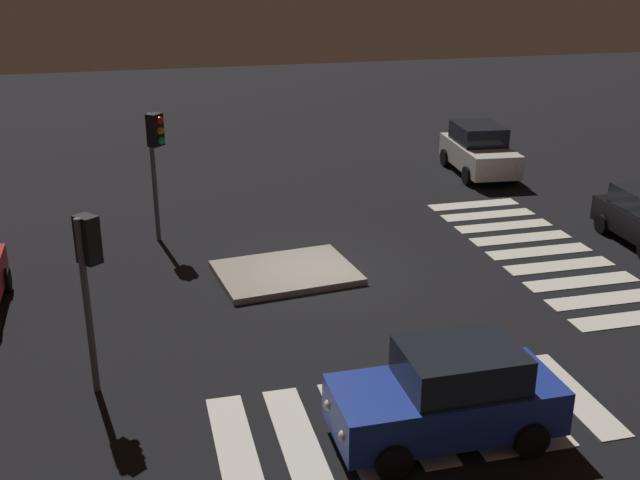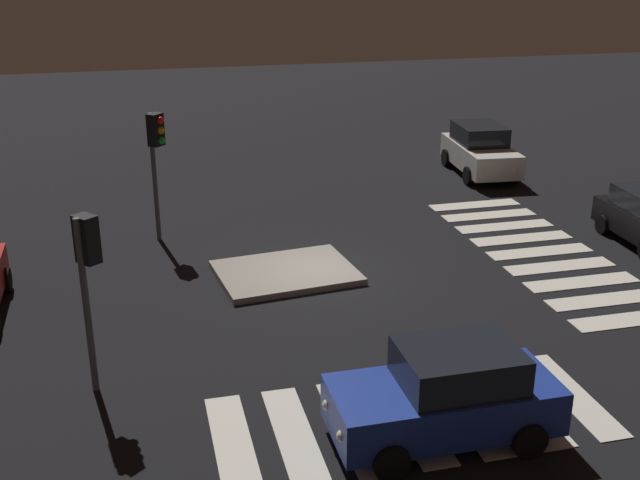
{
  "view_description": "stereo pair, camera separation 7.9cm",
  "coord_description": "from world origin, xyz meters",
  "views": [
    {
      "loc": [
        -4.85,
        -19.23,
        8.53
      ],
      "look_at": [
        0.0,
        0.0,
        1.0
      ],
      "focal_mm": 43.57,
      "sensor_mm": 36.0,
      "label": 1
    },
    {
      "loc": [
        -4.77,
        -19.25,
        8.53
      ],
      "look_at": [
        0.0,
        0.0,
        1.0
      ],
      "focal_mm": 43.57,
      "sensor_mm": 36.0,
      "label": 2
    }
  ],
  "objects": [
    {
      "name": "crosswalk_side",
      "position": [
        6.74,
        0.0,
        0.01
      ],
      "size": [
        3.2,
        9.9,
        0.02
      ],
      "color": "silver",
      "rests_on": "ground"
    },
    {
      "name": "traffic_light_west",
      "position": [
        -4.09,
        3.7,
        3.01
      ],
      "size": [
        0.53,
        0.54,
        3.96
      ],
      "rotation": [
        0.0,
        0.0,
        -0.74
      ],
      "color": "#47474C",
      "rests_on": "ground"
    },
    {
      "name": "traffic_island",
      "position": [
        -0.95,
        0.09,
        0.09
      ],
      "size": [
        4.0,
        3.19,
        0.18
      ],
      "color": "gray",
      "rests_on": "ground"
    },
    {
      "name": "traffic_light_south",
      "position": [
        -5.8,
        -4.66,
        2.83
      ],
      "size": [
        0.53,
        0.54,
        3.73
      ],
      "rotation": [
        0.0,
        0.0,
        0.68
      ],
      "color": "#47474C",
      "rests_on": "ground"
    },
    {
      "name": "crosswalk_near",
      "position": [
        0.0,
        -7.28,
        0.01
      ],
      "size": [
        7.6,
        3.2,
        0.02
      ],
      "color": "silver",
      "rests_on": "ground"
    },
    {
      "name": "ground_plane",
      "position": [
        0.0,
        0.0,
        0.0
      ],
      "size": [
        80.0,
        80.0,
        0.0
      ],
      "primitive_type": "plane",
      "color": "black"
    },
    {
      "name": "car_white",
      "position": [
        8.61,
        8.33,
        0.95
      ],
      "size": [
        2.39,
        4.58,
        1.94
      ],
      "rotation": [
        0.0,
        0.0,
        -1.66
      ],
      "color": "silver",
      "rests_on": "ground"
    },
    {
      "name": "car_blue",
      "position": [
        0.39,
        -8.01,
        0.9
      ],
      "size": [
        4.23,
        2.0,
        1.83
      ],
      "rotation": [
        0.0,
        0.0,
        3.14
      ],
      "color": "#1E389E",
      "rests_on": "ground"
    }
  ]
}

